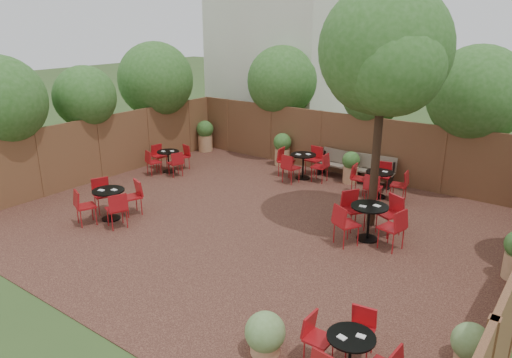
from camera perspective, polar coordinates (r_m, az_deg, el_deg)
The scene contains 11 objects.
ground at distance 11.93m, azimuth -0.21°, elevation -5.46°, with size 80.00×80.00×0.00m, color #354F23.
courtyard_paving at distance 11.92m, azimuth -0.21°, elevation -5.42°, with size 12.00×10.00×0.02m, color #341A15.
fence_back at distance 15.68m, azimuth 10.78°, elevation 4.00°, with size 12.00×0.08×2.00m, color #573220.
fence_left at distance 15.73m, azimuth -18.07°, elevation 3.45°, with size 0.08×10.00×2.00m, color #573220.
neighbour_building at distance 20.05m, azimuth 3.23°, elevation 16.09°, with size 5.00×4.00×8.00m, color silver.
overhang_foliage at distance 14.83m, azimuth 0.13°, elevation 10.35°, with size 15.47×10.93×2.78m.
courtyard_tree at distance 11.25m, azimuth 14.96°, elevation 13.84°, with size 2.99×2.93×5.66m.
park_bench_left at distance 15.50m, azimuth 9.98°, elevation 1.81°, with size 1.41×0.54×0.86m.
park_bench_right at distance 15.08m, azimuth 13.61°, elevation 1.14°, with size 1.46×0.58×0.88m.
bistro_tables at distance 12.51m, azimuth 2.23°, elevation -1.99°, with size 10.52×8.78×0.96m.
planters at distance 15.33m, azimuth 4.47°, elevation 2.42°, with size 11.89×4.29×1.18m.
Camera 1 is at (6.50, -8.74, 4.86)m, focal length 33.56 mm.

